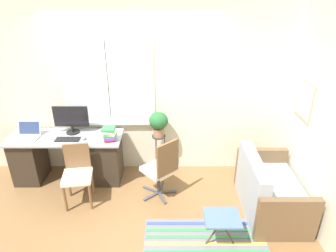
{
  "coord_description": "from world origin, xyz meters",
  "views": [
    {
      "loc": [
        0.51,
        -3.68,
        2.84
      ],
      "look_at": [
        0.52,
        0.15,
        1.0
      ],
      "focal_mm": 32.0,
      "sensor_mm": 36.0,
      "label": 1
    }
  ],
  "objects_px": {
    "keyboard": "(66,140)",
    "folding_stool": "(221,219)",
    "desk_chair_wooden": "(76,173)",
    "potted_plant": "(157,122)",
    "book_stack": "(108,134)",
    "laptop": "(26,135)",
    "office_chair_swivel": "(160,168)",
    "couch_loveseat": "(267,192)",
    "mouse": "(83,139)",
    "plant_stand": "(158,142)",
    "monitor": "(70,119)"
  },
  "relations": [
    {
      "from": "book_stack",
      "to": "folding_stool",
      "type": "relative_size",
      "value": 0.52
    },
    {
      "from": "laptop",
      "to": "couch_loveseat",
      "type": "xyz_separation_m",
      "value": [
        3.46,
        -0.69,
        -0.52
      ]
    },
    {
      "from": "desk_chair_wooden",
      "to": "potted_plant",
      "type": "distance_m",
      "value": 1.38
    },
    {
      "from": "plant_stand",
      "to": "folding_stool",
      "type": "bearing_deg",
      "value": -63.07
    },
    {
      "from": "desk_chair_wooden",
      "to": "couch_loveseat",
      "type": "bearing_deg",
      "value": -12.14
    },
    {
      "from": "couch_loveseat",
      "to": "book_stack",
      "type": "bearing_deg",
      "value": 75.08
    },
    {
      "from": "keyboard",
      "to": "mouse",
      "type": "distance_m",
      "value": 0.25
    },
    {
      "from": "book_stack",
      "to": "office_chair_swivel",
      "type": "relative_size",
      "value": 0.23
    },
    {
      "from": "laptop",
      "to": "desk_chair_wooden",
      "type": "bearing_deg",
      "value": -31.29
    },
    {
      "from": "monitor",
      "to": "book_stack",
      "type": "bearing_deg",
      "value": -22.78
    },
    {
      "from": "mouse",
      "to": "desk_chair_wooden",
      "type": "distance_m",
      "value": 0.53
    },
    {
      "from": "couch_loveseat",
      "to": "potted_plant",
      "type": "relative_size",
      "value": 3.16
    },
    {
      "from": "laptop",
      "to": "couch_loveseat",
      "type": "distance_m",
      "value": 3.56
    },
    {
      "from": "monitor",
      "to": "desk_chair_wooden",
      "type": "height_order",
      "value": "monitor"
    },
    {
      "from": "keyboard",
      "to": "potted_plant",
      "type": "distance_m",
      "value": 1.37
    },
    {
      "from": "office_chair_swivel",
      "to": "keyboard",
      "type": "bearing_deg",
      "value": -55.32
    },
    {
      "from": "plant_stand",
      "to": "office_chair_swivel",
      "type": "bearing_deg",
      "value": -85.05
    },
    {
      "from": "desk_chair_wooden",
      "to": "folding_stool",
      "type": "distance_m",
      "value": 2.05
    },
    {
      "from": "keyboard",
      "to": "folding_stool",
      "type": "distance_m",
      "value": 2.47
    },
    {
      "from": "book_stack",
      "to": "office_chair_swivel",
      "type": "xyz_separation_m",
      "value": [
        0.76,
        -0.33,
        -0.37
      ]
    },
    {
      "from": "laptop",
      "to": "monitor",
      "type": "relative_size",
      "value": 0.64
    },
    {
      "from": "laptop",
      "to": "desk_chair_wooden",
      "type": "xyz_separation_m",
      "value": [
        0.83,
        -0.51,
        -0.33
      ]
    },
    {
      "from": "mouse",
      "to": "plant_stand",
      "type": "height_order",
      "value": "mouse"
    },
    {
      "from": "mouse",
      "to": "folding_stool",
      "type": "bearing_deg",
      "value": -34.23
    },
    {
      "from": "monitor",
      "to": "keyboard",
      "type": "distance_m",
      "value": 0.33
    },
    {
      "from": "keyboard",
      "to": "plant_stand",
      "type": "relative_size",
      "value": 0.51
    },
    {
      "from": "monitor",
      "to": "plant_stand",
      "type": "xyz_separation_m",
      "value": [
        1.32,
        0.02,
        -0.41
      ]
    },
    {
      "from": "book_stack",
      "to": "plant_stand",
      "type": "bearing_deg",
      "value": 21.31
    },
    {
      "from": "monitor",
      "to": "laptop",
      "type": "bearing_deg",
      "value": -165.9
    },
    {
      "from": "mouse",
      "to": "book_stack",
      "type": "height_order",
      "value": "book_stack"
    },
    {
      "from": "couch_loveseat",
      "to": "potted_plant",
      "type": "xyz_separation_m",
      "value": [
        -1.51,
        0.87,
        0.64
      ]
    },
    {
      "from": "monitor",
      "to": "potted_plant",
      "type": "xyz_separation_m",
      "value": [
        1.32,
        0.02,
        -0.07
      ]
    },
    {
      "from": "monitor",
      "to": "folding_stool",
      "type": "bearing_deg",
      "value": -35.51
    },
    {
      "from": "laptop",
      "to": "mouse",
      "type": "xyz_separation_m",
      "value": [
        0.86,
        -0.07,
        -0.03
      ]
    },
    {
      "from": "monitor",
      "to": "desk_chair_wooden",
      "type": "relative_size",
      "value": 0.62
    },
    {
      "from": "office_chair_swivel",
      "to": "folding_stool",
      "type": "distance_m",
      "value": 1.16
    },
    {
      "from": "monitor",
      "to": "office_chair_swivel",
      "type": "height_order",
      "value": "monitor"
    },
    {
      "from": "desk_chair_wooden",
      "to": "plant_stand",
      "type": "distance_m",
      "value": 1.31
    },
    {
      "from": "laptop",
      "to": "plant_stand",
      "type": "bearing_deg",
      "value": 5.17
    },
    {
      "from": "desk_chair_wooden",
      "to": "mouse",
      "type": "bearing_deg",
      "value": 78.88
    },
    {
      "from": "laptop",
      "to": "couch_loveseat",
      "type": "height_order",
      "value": "laptop"
    },
    {
      "from": "couch_loveseat",
      "to": "plant_stand",
      "type": "bearing_deg",
      "value": 60.16
    },
    {
      "from": "monitor",
      "to": "keyboard",
      "type": "height_order",
      "value": "monitor"
    },
    {
      "from": "laptop",
      "to": "office_chair_swivel",
      "type": "height_order",
      "value": "laptop"
    },
    {
      "from": "book_stack",
      "to": "desk_chair_wooden",
      "type": "bearing_deg",
      "value": -134.71
    },
    {
      "from": "laptop",
      "to": "mouse",
      "type": "distance_m",
      "value": 0.86
    },
    {
      "from": "office_chair_swivel",
      "to": "monitor",
      "type": "bearing_deg",
      "value": -64.43
    },
    {
      "from": "couch_loveseat",
      "to": "potted_plant",
      "type": "distance_m",
      "value": 1.85
    },
    {
      "from": "desk_chair_wooden",
      "to": "monitor",
      "type": "bearing_deg",
      "value": 99.32
    },
    {
      "from": "laptop",
      "to": "office_chair_swivel",
      "type": "xyz_separation_m",
      "value": [
        2.0,
        -0.43,
        -0.31
      ]
    }
  ]
}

